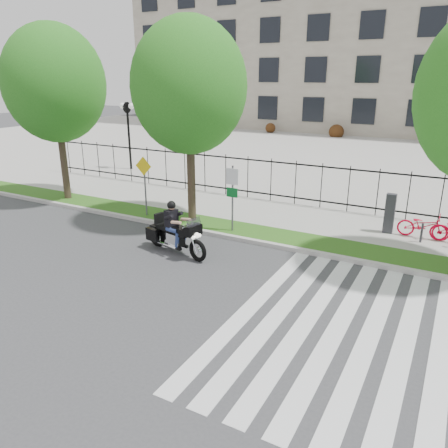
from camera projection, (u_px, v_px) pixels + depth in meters
The scene contains 14 objects.
ground at pixel (183, 287), 12.51m from camera, with size 120.00×120.00×0.00m, color #3A3A3C.
curb at pixel (246, 240), 15.89m from camera, with size 60.00×0.20×0.15m, color #AFABA4.
grass_verge at pixel (256, 233), 16.60m from camera, with size 60.00×1.50×0.15m, color #235014.
sidewalk at pixel (280, 215), 18.67m from camera, with size 60.00×3.50×0.15m, color #B0ADA5.
plaza at pixel (366, 155), 33.25m from camera, with size 80.00×34.00×0.10m, color #B0ADA5.
crosswalk_stripes at pixel (353, 332), 10.32m from camera, with size 5.70×8.00×0.01m, color silver, non-canonical shape.
iron_fence at pixel (295, 183), 19.78m from camera, with size 30.00×0.06×2.00m, color black, non-canonical shape.
office_building at pixel (415, 34), 46.60m from camera, with size 60.00×21.90×20.15m.
lamp_post_left at pixel (128, 119), 26.89m from camera, with size 1.06×0.70×4.25m.
street_tree_0 at pixel (55, 84), 19.41m from camera, with size 4.50×4.50×7.85m.
street_tree_1 at pixel (189, 87), 16.19m from camera, with size 4.35×4.35×7.72m.
sign_pole_regulatory at pixel (232, 190), 16.12m from camera, with size 0.50×0.09×2.50m.
sign_pole_warning at pixel (144, 178), 17.99m from camera, with size 0.78×0.09×2.49m.
motorcycle_rider at pixel (176, 233), 14.71m from camera, with size 2.78×1.19×2.18m.
Camera 1 is at (6.43, -9.31, 5.75)m, focal length 35.00 mm.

